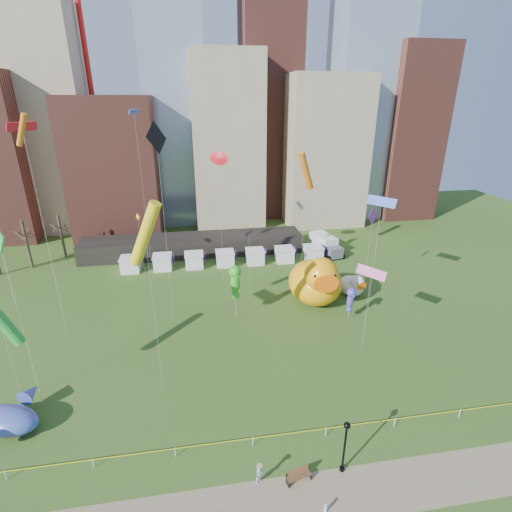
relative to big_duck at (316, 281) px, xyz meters
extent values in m
plane|color=#36561B|center=(-11.73, -21.24, -3.38)|extent=(160.00, 160.00, 0.00)
cube|color=#7C684D|center=(-11.73, -26.24, -3.37)|extent=(70.00, 4.00, 0.02)
cube|color=gray|center=(-41.73, 40.76, 17.62)|extent=(14.00, 12.00, 42.00)
cube|color=brown|center=(-29.73, 34.76, 9.62)|extent=(16.00, 14.00, 26.00)
cube|color=#8C9EB2|center=(-17.73, 42.76, 24.12)|extent=(12.00, 12.00, 55.00)
cube|color=gray|center=(-7.73, 38.76, 13.62)|extent=(14.00, 14.00, 34.00)
cube|color=brown|center=(2.27, 44.76, 30.62)|extent=(12.00, 12.00, 68.00)
cube|color=gray|center=(12.27, 36.76, 11.62)|extent=(16.00, 14.00, 30.00)
cube|color=#8C9EB2|center=(22.27, 40.76, 20.62)|extent=(14.00, 12.00, 48.00)
cube|color=brown|center=(32.27, 38.76, 14.62)|extent=(12.00, 12.00, 36.00)
cylinder|color=red|center=(-33.73, 42.76, 34.62)|extent=(1.00, 1.00, 76.00)
cylinder|color=red|center=(18.27, 42.76, 34.62)|extent=(1.00, 1.00, 76.00)
cube|color=black|center=(-15.73, 20.76, -1.78)|extent=(38.00, 6.00, 3.20)
cube|color=white|center=(-25.73, 14.76, -2.28)|extent=(2.80, 2.80, 2.20)
cube|color=red|center=(-23.93, 14.76, -1.78)|extent=(0.08, 1.40, 1.60)
cube|color=white|center=(-20.73, 14.76, -2.28)|extent=(2.80, 2.80, 2.20)
cube|color=red|center=(-18.93, 14.76, -1.78)|extent=(0.08, 1.40, 1.60)
cube|color=white|center=(-15.73, 14.76, -2.28)|extent=(2.80, 2.80, 2.20)
cube|color=red|center=(-13.93, 14.76, -1.78)|extent=(0.08, 1.40, 1.60)
cube|color=white|center=(-10.73, 14.76, -2.28)|extent=(2.80, 2.80, 2.20)
cube|color=red|center=(-8.93, 14.76, -1.78)|extent=(0.08, 1.40, 1.60)
cube|color=white|center=(-5.73, 14.76, -2.28)|extent=(2.80, 2.80, 2.20)
cube|color=red|center=(-3.93, 14.76, -1.78)|extent=(0.08, 1.40, 1.60)
cube|color=white|center=(-0.73, 14.76, -2.28)|extent=(2.80, 2.80, 2.20)
cube|color=red|center=(1.07, 14.76, -1.78)|extent=(0.08, 1.40, 1.60)
cube|color=white|center=(4.27, 14.76, -2.28)|extent=(2.80, 2.80, 2.20)
cube|color=red|center=(6.07, 14.76, -1.78)|extent=(0.08, 1.40, 1.60)
cylinder|color=#382B21|center=(-41.73, 18.76, 0.62)|extent=(0.44, 0.44, 8.00)
cylinder|color=#382B21|center=(-37.73, 22.76, 0.37)|extent=(0.44, 0.44, 7.50)
cylinder|color=white|center=(-29.73, -21.24, -2.93)|extent=(0.06, 0.06, 0.90)
cylinder|color=white|center=(-23.73, -21.24, -2.93)|extent=(0.06, 0.06, 0.90)
cylinder|color=white|center=(-17.73, -21.24, -2.93)|extent=(0.06, 0.06, 0.90)
cylinder|color=white|center=(-11.73, -21.24, -2.93)|extent=(0.06, 0.06, 0.90)
cylinder|color=white|center=(-5.73, -21.24, -2.93)|extent=(0.06, 0.06, 0.90)
cylinder|color=white|center=(0.27, -21.24, -2.93)|extent=(0.06, 0.06, 0.90)
cylinder|color=white|center=(6.27, -21.24, -2.93)|extent=(0.06, 0.06, 0.90)
cube|color=#FFF70D|center=(-11.73, -21.24, -2.58)|extent=(50.00, 0.02, 0.07)
ellipsoid|color=#FEA30C|center=(0.03, 0.56, -0.50)|extent=(7.40, 8.54, 5.76)
ellipsoid|color=#FEA30C|center=(0.20, 3.74, -0.65)|extent=(1.99, 1.58, 2.34)
sphere|color=#FEA30C|center=(-0.11, -2.01, 1.82)|extent=(4.55, 4.55, 4.33)
cone|color=orange|center=(-0.20, -3.85, 1.67)|extent=(2.48, 2.07, 2.38)
sphere|color=white|center=(-1.36, -3.14, 2.40)|extent=(0.78, 0.78, 0.78)
sphere|color=white|center=(1.02, -3.27, 2.40)|extent=(0.78, 0.78, 0.78)
sphere|color=black|center=(-1.38, -3.51, 2.40)|extent=(0.39, 0.39, 0.39)
sphere|color=black|center=(1.00, -3.63, 2.40)|extent=(0.39, 0.39, 0.39)
ellipsoid|color=white|center=(5.72, 1.67, -2.04)|extent=(3.97, 4.40, 2.68)
ellipsoid|color=white|center=(5.41, 3.12, -2.11)|extent=(1.01, 0.86, 1.09)
sphere|color=white|center=(5.97, 0.50, -0.96)|extent=(2.39, 2.39, 2.01)
cone|color=orange|center=(6.15, -0.34, -1.03)|extent=(1.27, 1.12, 1.11)
sphere|color=white|center=(5.55, -0.16, -0.70)|extent=(0.36, 0.36, 0.36)
sphere|color=white|center=(6.63, 0.08, -0.70)|extent=(0.36, 0.36, 0.36)
sphere|color=black|center=(5.58, -0.32, -0.70)|extent=(0.18, 0.18, 0.18)
sphere|color=black|center=(6.67, -0.09, -0.70)|extent=(0.18, 0.18, 0.18)
cylinder|color=silver|center=(-10.86, -1.96, -0.93)|extent=(0.03, 0.03, 4.90)
ellipsoid|color=green|center=(-10.86, -1.96, 1.51)|extent=(1.15, 0.94, 2.93)
sphere|color=green|center=(-10.86, -2.11, 3.08)|extent=(1.50, 1.50, 1.49)
cone|color=green|center=(-10.86, -2.79, 3.01)|extent=(0.52, 0.93, 0.52)
sphere|color=green|center=(-10.86, -1.91, -0.16)|extent=(1.04, 1.04, 1.04)
cylinder|color=silver|center=(2.96, -4.47, -2.08)|extent=(0.03, 0.03, 2.61)
ellipsoid|color=#4B3EBB|center=(2.96, -4.47, -0.77)|extent=(0.92, 0.77, 2.18)
sphere|color=#4B3EBB|center=(2.96, -4.62, 0.40)|extent=(1.21, 1.21, 1.11)
cone|color=#4B3EBB|center=(2.96, -5.12, 0.34)|extent=(0.45, 0.73, 0.39)
sphere|color=#4B3EBB|center=(2.96, -4.42, -2.02)|extent=(0.78, 0.78, 0.78)
ellipsoid|color=#5C3CA5|center=(-31.41, -16.43, -2.33)|extent=(6.13, 4.53, 2.11)
cone|color=#5C3CA5|center=(-30.47, -13.64, -2.01)|extent=(1.93, 2.06, 1.47)
cube|color=brown|center=(-8.94, -24.77, -2.91)|extent=(1.88, 0.86, 0.06)
cube|color=brown|center=(-8.98, -24.54, -2.66)|extent=(1.81, 0.50, 0.46)
cube|color=black|center=(-9.80, -24.95, -3.14)|extent=(0.17, 0.56, 0.44)
cube|color=black|center=(-8.07, -24.60, -3.14)|extent=(0.17, 0.56, 0.44)
cylinder|color=black|center=(-5.55, -24.44, -3.23)|extent=(0.39, 0.39, 0.26)
cylinder|color=black|center=(-5.55, -24.44, -1.25)|extent=(0.16, 0.16, 4.23)
sphere|color=black|center=(-5.55, -24.44, 1.00)|extent=(0.49, 0.49, 0.49)
cone|color=black|center=(-5.55, -24.44, 1.27)|extent=(0.18, 0.18, 0.22)
cube|color=white|center=(7.09, 17.93, -1.66)|extent=(3.82, 6.02, 2.78)
cube|color=#595960|center=(7.86, 14.45, -2.21)|extent=(2.94, 2.51, 1.78)
cylinder|color=black|center=(6.16, 15.67, -2.88)|extent=(0.49, 1.04, 1.00)
cylinder|color=black|center=(8.88, 16.27, -2.88)|extent=(0.49, 1.04, 1.00)
cylinder|color=black|center=(5.34, 19.36, -2.88)|extent=(0.49, 1.04, 1.00)
cylinder|color=black|center=(8.06, 19.97, -2.88)|extent=(0.49, 1.04, 1.00)
imported|color=white|center=(-11.76, -24.44, -2.56)|extent=(0.70, 0.62, 1.61)
imported|color=white|center=(-7.78, -27.24, -2.98)|extent=(0.27, 0.20, 0.77)
cylinder|color=silver|center=(-11.61, 8.31, 5.69)|extent=(0.02, 0.02, 18.14)
cone|color=red|center=(-11.61, 8.31, 14.76)|extent=(1.65, 1.13, 1.80)
cylinder|color=silver|center=(-30.59, -12.02, 6.72)|extent=(0.02, 0.02, 20.20)
cylinder|color=silver|center=(-7.88, 6.64, 0.70)|extent=(0.02, 0.02, 8.17)
cube|color=black|center=(-7.88, 6.64, 4.79)|extent=(1.29, 1.68, 0.58)
cylinder|color=silver|center=(-31.74, -12.89, 1.06)|extent=(0.02, 0.02, 8.88)
cylinder|color=silver|center=(-23.23, 11.57, 1.51)|extent=(0.02, 0.02, 9.79)
cube|color=yellow|center=(-23.23, 11.57, 6.41)|extent=(0.79, 1.73, 0.55)
cylinder|color=silver|center=(6.07, -3.28, 3.89)|extent=(0.02, 0.02, 14.55)
cube|color=blue|center=(6.07, -3.28, 11.17)|extent=(2.51, 3.09, 1.07)
cylinder|color=silver|center=(1.06, 10.67, 4.50)|extent=(0.02, 0.02, 15.76)
cylinder|color=orange|center=(1.06, 10.67, 12.38)|extent=(3.34, 2.77, 5.78)
cylinder|color=silver|center=(8.01, 2.38, 2.15)|extent=(0.02, 0.02, 11.07)
cube|color=purple|center=(8.01, 2.38, 7.69)|extent=(2.00, 1.79, 2.66)
cylinder|color=silver|center=(-32.01, 1.17, 8.04)|extent=(0.02, 0.02, 22.85)
cube|color=red|center=(-32.01, 1.17, 19.47)|extent=(2.36, 2.56, 0.94)
cylinder|color=silver|center=(1.95, -10.79, 1.29)|extent=(0.02, 0.02, 9.34)
cube|color=pink|center=(1.95, -10.79, 5.96)|extent=(2.22, 2.87, 0.98)
cylinder|color=silver|center=(-18.61, -0.65, 7.47)|extent=(0.02, 0.02, 21.70)
cube|color=black|center=(-18.61, -0.65, 18.32)|extent=(1.88, 2.88, 3.41)
cylinder|color=silver|center=(-29.72, -13.70, 4.53)|extent=(0.02, 0.02, 15.83)
cylinder|color=silver|center=(-19.12, -13.67, 4.41)|extent=(0.02, 0.02, 15.59)
cylinder|color=yellow|center=(-19.12, -13.67, 12.21)|extent=(3.38, 2.22, 5.59)
cylinder|color=silver|center=(-21.96, 10.28, 8.60)|extent=(0.02, 0.02, 23.95)
cube|color=blue|center=(-21.96, 10.28, 20.57)|extent=(1.21, 1.60, 0.55)
cylinder|color=silver|center=(-30.26, -3.66, 8.04)|extent=(0.02, 0.02, 22.84)
cylinder|color=orange|center=(-30.26, -3.66, 19.46)|extent=(1.84, 1.17, 3.03)
camera|label=1|loc=(-15.11, -43.44, 22.16)|focal=27.00mm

